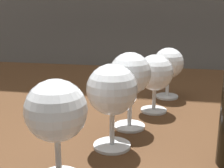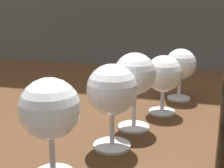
{
  "view_description": "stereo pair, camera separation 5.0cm",
  "coord_description": "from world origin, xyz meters",
  "px_view_note": "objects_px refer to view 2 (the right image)",
  "views": [
    {
      "loc": [
        0.12,
        -0.74,
        0.98
      ],
      "look_at": [
        0.03,
        -0.24,
        0.84
      ],
      "focal_mm": 49.55,
      "sensor_mm": 36.0,
      "label": 1
    },
    {
      "loc": [
        0.17,
        -0.73,
        0.98
      ],
      "look_at": [
        0.03,
        -0.24,
        0.84
      ],
      "focal_mm": 49.55,
      "sensor_mm": 36.0,
      "label": 2
    }
  ],
  "objects_px": {
    "wine_glass_amber": "(135,76)",
    "wine_glass_chardonnay": "(181,65)",
    "wine_glass_white": "(112,91)",
    "wine_glass_merlot": "(50,110)",
    "wine_glass_rose": "(163,75)"
  },
  "relations": [
    {
      "from": "wine_glass_merlot",
      "to": "wine_glass_rose",
      "type": "bearing_deg",
      "value": 68.92
    },
    {
      "from": "wine_glass_rose",
      "to": "wine_glass_amber",
      "type": "bearing_deg",
      "value": -112.88
    },
    {
      "from": "wine_glass_white",
      "to": "wine_glass_merlot",
      "type": "bearing_deg",
      "value": -116.17
    },
    {
      "from": "wine_glass_rose",
      "to": "wine_glass_white",
      "type": "bearing_deg",
      "value": -107.92
    },
    {
      "from": "wine_glass_amber",
      "to": "wine_glass_chardonnay",
      "type": "distance_m",
      "value": 0.24
    },
    {
      "from": "wine_glass_amber",
      "to": "wine_glass_rose",
      "type": "bearing_deg",
      "value": 67.12
    },
    {
      "from": "wine_glass_white",
      "to": "wine_glass_chardonnay",
      "type": "relative_size",
      "value": 1.12
    },
    {
      "from": "wine_glass_chardonnay",
      "to": "wine_glass_white",
      "type": "bearing_deg",
      "value": -106.66
    },
    {
      "from": "wine_glass_merlot",
      "to": "wine_glass_amber",
      "type": "bearing_deg",
      "value": 69.85
    },
    {
      "from": "wine_glass_white",
      "to": "wine_glass_amber",
      "type": "height_order",
      "value": "wine_glass_amber"
    },
    {
      "from": "wine_glass_rose",
      "to": "wine_glass_chardonnay",
      "type": "height_order",
      "value": "same"
    },
    {
      "from": "wine_glass_merlot",
      "to": "wine_glass_amber",
      "type": "distance_m",
      "value": 0.23
    },
    {
      "from": "wine_glass_amber",
      "to": "wine_glass_white",
      "type": "bearing_deg",
      "value": -101.92
    },
    {
      "from": "wine_glass_merlot",
      "to": "wine_glass_rose",
      "type": "xyz_separation_m",
      "value": [
        0.12,
        0.32,
        -0.01
      ]
    },
    {
      "from": "wine_glass_amber",
      "to": "wine_glass_chardonnay",
      "type": "height_order",
      "value": "wine_glass_amber"
    }
  ]
}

